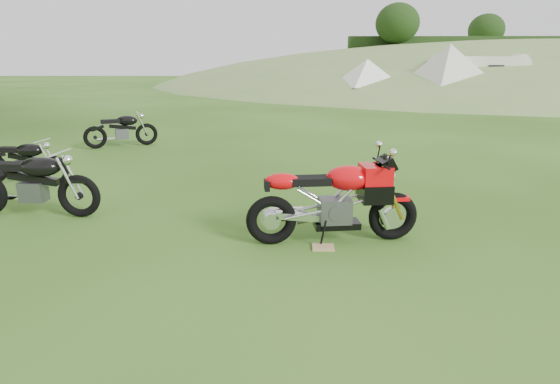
# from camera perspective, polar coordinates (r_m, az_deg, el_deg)

# --- Properties ---
(ground) EXTENTS (120.00, 120.00, 0.00)m
(ground) POSITION_cam_1_polar(r_m,az_deg,el_deg) (6.42, 0.60, -5.32)
(ground) COLOR #294E10
(ground) RESTS_ON ground
(hillside) EXTENTS (80.00, 64.00, 8.00)m
(hillside) POSITION_cam_1_polar(r_m,az_deg,el_deg) (51.92, 28.69, 11.52)
(hillside) COLOR #5F8644
(hillside) RESTS_ON ground
(hedgerow) EXTENTS (36.00, 1.20, 8.60)m
(hedgerow) POSITION_cam_1_polar(r_m,az_deg,el_deg) (51.92, 28.69, 11.52)
(hedgerow) COLOR black
(hedgerow) RESTS_ON ground
(sport_motorcycle) EXTENTS (2.20, 0.77, 1.29)m
(sport_motorcycle) POSITION_cam_1_polar(r_m,az_deg,el_deg) (6.05, 6.55, -0.31)
(sport_motorcycle) COLOR red
(sport_motorcycle) RESTS_ON ground
(plywood_board) EXTENTS (0.28, 0.23, 0.02)m
(plywood_board) POSITION_cam_1_polar(r_m,az_deg,el_deg) (6.03, 5.28, -6.71)
(plywood_board) COLOR tan
(plywood_board) RESTS_ON ground
(vintage_moto_a) EXTENTS (2.08, 0.61, 1.08)m
(vintage_moto_a) POSITION_cam_1_polar(r_m,az_deg,el_deg) (7.98, -28.13, 1.09)
(vintage_moto_a) COLOR black
(vintage_moto_a) RESTS_ON ground
(vintage_moto_b) EXTENTS (1.77, 0.59, 0.91)m
(vintage_moto_b) POSITION_cam_1_polar(r_m,az_deg,el_deg) (10.22, -28.83, 3.42)
(vintage_moto_b) COLOR black
(vintage_moto_b) RESTS_ON ground
(vintage_moto_d) EXTENTS (1.88, 1.18, 0.98)m
(vintage_moto_d) POSITION_cam_1_polar(r_m,az_deg,el_deg) (13.47, -18.84, 7.30)
(vintage_moto_d) COLOR black
(vintage_moto_d) RESTS_ON ground
(tent_mid) EXTENTS (3.54, 3.54, 2.42)m
(tent_mid) POSITION_cam_1_polar(r_m,az_deg,el_deg) (27.10, 10.52, 13.37)
(tent_mid) COLOR white
(tent_mid) RESTS_ON ground
(tent_right) EXTENTS (4.27, 4.27, 2.88)m
(tent_right) POSITION_cam_1_polar(r_m,az_deg,el_deg) (27.03, 19.76, 13.20)
(tent_right) COLOR beige
(tent_right) RESTS_ON ground
(caravan) EXTENTS (5.70, 3.48, 2.49)m
(caravan) POSITION_cam_1_polar(r_m,az_deg,el_deg) (29.12, 22.72, 12.66)
(caravan) COLOR white
(caravan) RESTS_ON ground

